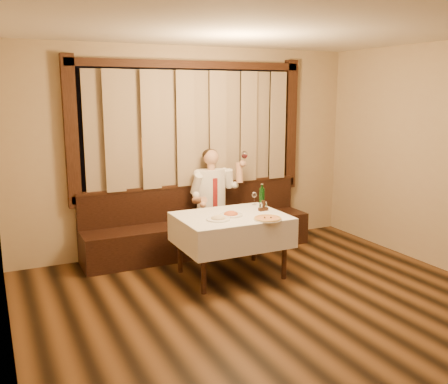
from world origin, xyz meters
name	(u,v)px	position (x,y,z in m)	size (l,w,h in m)	color
room	(263,161)	(0.00, 0.97, 1.50)	(5.01, 6.01, 2.81)	black
banquette	(198,230)	(0.00, 2.72, 0.31)	(3.20, 0.61, 0.94)	black
dining_table	(231,224)	(0.00, 1.70, 0.65)	(1.27, 0.97, 0.76)	black
pizza	(268,219)	(0.28, 1.32, 0.77)	(0.33, 0.33, 0.03)	white
pasta_red	(231,212)	(-0.01, 1.68, 0.79)	(0.28, 0.28, 0.09)	white
pasta_cream	(218,217)	(-0.24, 1.56, 0.79)	(0.27, 0.27, 0.09)	white
green_bottle	(262,197)	(0.53, 1.90, 0.89)	(0.07, 0.07, 0.31)	#115316
table_wine_glass	(254,195)	(0.51, 2.06, 0.88)	(0.06, 0.06, 0.17)	white
cruet_caddy	(263,207)	(0.46, 1.73, 0.80)	(0.12, 0.07, 0.13)	black
seated_man	(214,193)	(0.20, 2.63, 0.83)	(0.79, 0.59, 1.43)	black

